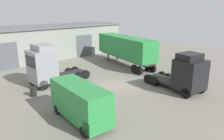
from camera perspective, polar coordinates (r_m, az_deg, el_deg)
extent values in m
plane|color=slate|center=(23.37, 0.45, -3.97)|extent=(60.00, 60.00, 0.00)
cube|color=gray|center=(37.04, -18.42, 6.61)|extent=(28.72, 6.78, 4.95)
cube|color=#565B60|center=(36.75, -18.78, 10.61)|extent=(29.22, 7.28, 0.25)
cube|color=#4C5156|center=(31.88, -26.06, 3.17)|extent=(3.20, 0.08, 3.60)
cube|color=#4C5156|center=(37.38, -7.28, 6.32)|extent=(3.20, 0.08, 3.60)
cube|color=gray|center=(23.64, -17.76, 0.98)|extent=(2.43, 2.53, 3.29)
cube|color=gray|center=(23.33, -17.72, 5.64)|extent=(1.70, 2.12, 0.60)
cube|color=black|center=(23.03, -20.50, 2.03)|extent=(0.10, 2.10, 1.19)
cube|color=#232326|center=(25.52, -11.07, -1.04)|extent=(3.99, 2.04, 0.24)
cylinder|color=#B2B2B7|center=(24.45, -10.96, -2.21)|extent=(1.11, 0.57, 0.56)
cylinder|color=black|center=(22.91, -17.54, -3.79)|extent=(1.03, 0.31, 1.03)
cylinder|color=black|center=(24.83, -19.80, -2.48)|extent=(1.03, 0.31, 1.03)
cylinder|color=black|center=(24.98, -8.56, -1.58)|extent=(1.03, 0.31, 1.03)
cylinder|color=black|center=(26.74, -11.28, -0.54)|extent=(1.03, 0.31, 1.03)
cylinder|color=black|center=(25.47, -6.91, -1.17)|extent=(1.03, 0.31, 1.03)
cylinder|color=black|center=(27.21, -9.68, -0.17)|extent=(1.03, 0.31, 1.03)
cube|color=#28843D|center=(30.89, 3.42, 6.15)|extent=(4.87, 11.48, 2.75)
cube|color=#232326|center=(31.18, 3.37, 3.45)|extent=(4.14, 11.32, 0.24)
cube|color=#232326|center=(33.75, -0.98, 3.26)|extent=(0.19, 0.19, 1.11)
cube|color=#232326|center=(34.55, 1.34, 3.56)|extent=(0.19, 0.19, 1.11)
cylinder|color=black|center=(27.71, 5.80, 0.32)|extent=(0.53, 1.11, 1.07)
cylinder|color=black|center=(29.02, 9.32, 0.91)|extent=(0.53, 1.11, 1.07)
cylinder|color=black|center=(26.94, 7.04, -0.17)|extent=(0.53, 1.11, 1.07)
cylinder|color=black|center=(28.29, 10.60, 0.45)|extent=(0.53, 1.11, 1.07)
cube|color=black|center=(21.76, 19.66, -1.14)|extent=(2.82, 2.73, 2.85)
cube|color=black|center=(21.46, 19.65, 3.34)|extent=(2.32, 1.96, 0.60)
cube|color=black|center=(20.98, 22.36, -0.41)|extent=(2.09, 0.38, 1.03)
cube|color=#232326|center=(23.95, 13.49, -2.39)|extent=(2.51, 3.97, 0.24)
cylinder|color=#B2B2B7|center=(24.37, 16.09, -2.68)|extent=(0.71, 1.17, 0.56)
cylinder|color=black|center=(22.75, 22.19, -4.46)|extent=(0.44, 1.01, 0.98)
cylinder|color=black|center=(21.03, 18.83, -5.76)|extent=(0.44, 1.01, 0.98)
cylinder|color=black|center=(25.07, 14.38, -1.91)|extent=(0.44, 1.01, 0.98)
cylinder|color=black|center=(23.52, 10.83, -2.87)|extent=(0.44, 1.01, 0.98)
cylinder|color=black|center=(25.63, 12.88, -1.42)|extent=(0.44, 1.01, 0.98)
cylinder|color=black|center=(24.12, 9.32, -2.32)|extent=(0.44, 1.01, 0.98)
cube|color=#28843D|center=(15.93, -8.47, -7.94)|extent=(2.46, 5.71, 2.39)
cube|color=#28843D|center=(14.41, -3.40, -13.82)|extent=(2.07, 1.07, 0.90)
cube|color=black|center=(14.14, -4.41, -8.87)|extent=(1.68, 0.22, 0.86)
cylinder|color=black|center=(15.37, -1.67, -13.67)|extent=(0.36, 0.74, 0.72)
cylinder|color=black|center=(14.58, -7.27, -15.60)|extent=(0.36, 0.74, 0.72)
cylinder|color=black|center=(18.38, -9.10, -8.68)|extent=(0.36, 0.74, 0.72)
cylinder|color=black|center=(17.72, -13.97, -9.95)|extent=(0.36, 0.74, 0.72)
cone|color=#565147|center=(30.44, 19.59, 1.33)|extent=(4.63, 4.63, 1.53)
cylinder|color=black|center=(21.68, -19.85, -5.33)|extent=(0.58, 0.58, 0.88)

